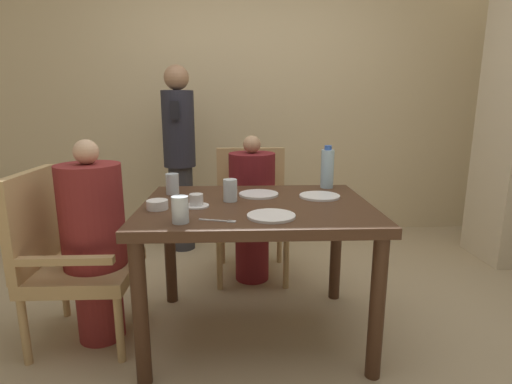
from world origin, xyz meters
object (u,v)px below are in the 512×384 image
(diner_in_left_chair, at_px, (94,241))
(plate_main_right, at_px, (320,196))
(plate_dessert_center, at_px, (271,216))
(glass_tall_mid, at_px, (230,190))
(diner_in_far_chair, at_px, (252,208))
(teacup_with_saucer, at_px, (196,202))
(chair_left_side, at_px, (67,254))
(water_bottle, at_px, (327,168))
(glass_tall_far, at_px, (172,184))
(bowl_small, at_px, (157,205))
(plate_main_left, at_px, (259,194))
(chair_far_side, at_px, (251,209))
(standing_host, at_px, (180,154))
(glass_tall_near, at_px, (180,210))

(diner_in_left_chair, xyz_separation_m, plate_main_right, (1.20, 0.12, 0.20))
(diner_in_left_chair, distance_m, plate_dessert_center, 0.96)
(glass_tall_mid, bearing_deg, diner_in_far_chair, 78.22)
(diner_in_left_chair, bearing_deg, glass_tall_mid, 4.31)
(plate_main_right, bearing_deg, teacup_with_saucer, -164.95)
(chair_left_side, relative_size, water_bottle, 3.56)
(glass_tall_far, bearing_deg, plate_main_right, -7.82)
(diner_in_left_chair, relative_size, bowl_small, 10.27)
(bowl_small, xyz_separation_m, water_bottle, (0.94, 0.46, 0.10))
(chair_left_side, bearing_deg, glass_tall_mid, 3.58)
(plate_main_right, distance_m, glass_tall_far, 0.83)
(diner_in_left_chair, relative_size, plate_main_right, 4.85)
(plate_main_left, bearing_deg, chair_far_side, 91.79)
(standing_host, distance_m, bowl_small, 1.44)
(glass_tall_near, bearing_deg, glass_tall_far, 102.44)
(glass_tall_mid, bearing_deg, teacup_with_saucer, -147.24)
(diner_in_left_chair, xyz_separation_m, water_bottle, (1.29, 0.37, 0.31))
(chair_left_side, height_order, standing_host, standing_host)
(teacup_with_saucer, xyz_separation_m, glass_tall_mid, (0.17, 0.11, 0.03))
(glass_tall_far, bearing_deg, bowl_small, -93.79)
(teacup_with_saucer, bearing_deg, water_bottle, 29.52)
(diner_in_far_chair, distance_m, plate_main_left, 0.57)
(diner_in_left_chair, relative_size, teacup_with_saucer, 8.58)
(chair_left_side, distance_m, glass_tall_far, 0.66)
(teacup_with_saucer, xyz_separation_m, water_bottle, (0.75, 0.43, 0.09))
(diner_in_far_chair, height_order, glass_tall_mid, diner_in_far_chair)
(chair_left_side, height_order, chair_far_side, same)
(diner_in_far_chair, height_order, bowl_small, diner_in_far_chair)
(chair_far_side, height_order, water_bottle, water_bottle)
(chair_far_side, bearing_deg, teacup_with_saucer, -108.52)
(plate_dessert_center, height_order, glass_tall_near, glass_tall_near)
(diner_in_left_chair, height_order, plate_dessert_center, diner_in_left_chair)
(chair_left_side, xyz_separation_m, standing_host, (0.41, 1.35, 0.35))
(bowl_small, relative_size, water_bottle, 0.41)
(plate_main_left, distance_m, glass_tall_mid, 0.21)
(plate_dessert_center, bearing_deg, water_bottle, 58.10)
(teacup_with_saucer, height_order, bowl_small, teacup_with_saucer)
(glass_tall_far, bearing_deg, diner_in_left_chair, -147.97)
(plate_main_right, bearing_deg, plate_main_left, 169.70)
(chair_left_side, bearing_deg, glass_tall_far, 24.24)
(chair_left_side, xyz_separation_m, diner_in_left_chair, (0.15, 0.00, 0.07))
(plate_dessert_center, xyz_separation_m, water_bottle, (0.39, 0.63, 0.11))
(bowl_small, bearing_deg, diner_in_far_chair, 58.49)
(diner_in_left_chair, bearing_deg, standing_host, 79.09)
(teacup_with_saucer, bearing_deg, diner_in_far_chair, 68.22)
(plate_dessert_center, height_order, glass_tall_mid, glass_tall_mid)
(diner_in_left_chair, xyz_separation_m, glass_tall_mid, (0.71, 0.05, 0.25))
(plate_main_right, distance_m, teacup_with_saucer, 0.68)
(diner_in_left_chair, height_order, glass_tall_mid, diner_in_left_chair)
(glass_tall_far, bearing_deg, plate_main_left, -6.12)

